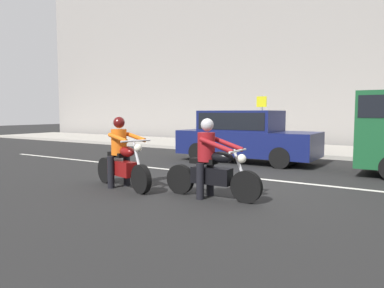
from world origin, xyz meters
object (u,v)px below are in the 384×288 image
motorcycle_with_rider_orange_stripe (122,159)px  parked_sedan_navy (245,136)px  motorcycle_with_rider_crimson (211,166)px  street_sign_post (262,116)px

motorcycle_with_rider_orange_stripe → parked_sedan_navy: (0.50, 5.37, 0.24)m
motorcycle_with_rider_crimson → street_sign_post: street_sign_post is taller
motorcycle_with_rider_orange_stripe → motorcycle_with_rider_crimson: bearing=5.9°
motorcycle_with_rider_crimson → street_sign_post: (-2.37, 8.43, 0.86)m
motorcycle_with_rider_crimson → street_sign_post: size_ratio=0.93×
motorcycle_with_rider_orange_stripe → street_sign_post: size_ratio=0.94×
motorcycle_with_rider_orange_stripe → parked_sedan_navy: size_ratio=0.45×
parked_sedan_navy → motorcycle_with_rider_crimson: bearing=-72.4°
motorcycle_with_rider_orange_stripe → parked_sedan_navy: bearing=84.7°
motorcycle_with_rider_orange_stripe → motorcycle_with_rider_crimson: (2.13, 0.22, -0.01)m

